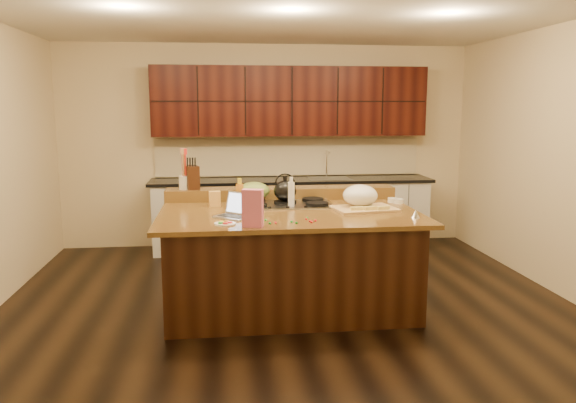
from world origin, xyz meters
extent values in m
cube|color=black|center=(0.00, 0.00, -0.01)|extent=(5.50, 5.00, 0.01)
cube|color=silver|center=(0.00, 0.00, 2.71)|extent=(5.50, 5.00, 0.01)
cube|color=beige|center=(0.00, 2.50, 1.35)|extent=(5.50, 0.01, 2.70)
cube|color=beige|center=(0.00, -2.50, 1.35)|extent=(5.50, 0.01, 2.70)
cube|color=beige|center=(2.75, 0.00, 1.35)|extent=(0.01, 5.00, 2.70)
cube|color=black|center=(0.00, 0.00, 0.44)|extent=(2.22, 1.42, 0.88)
cube|color=black|center=(0.00, 0.00, 0.90)|extent=(2.40, 1.60, 0.04)
cube|color=black|center=(0.00, 0.70, 0.98)|extent=(2.40, 0.30, 0.12)
cube|color=gray|center=(0.00, 0.30, 0.93)|extent=(0.92, 0.52, 0.02)
cylinder|color=black|center=(-0.30, 0.43, 0.95)|extent=(0.22, 0.22, 0.03)
cylinder|color=black|center=(0.30, 0.43, 0.95)|extent=(0.22, 0.22, 0.03)
cylinder|color=black|center=(-0.30, 0.17, 0.95)|extent=(0.22, 0.22, 0.03)
cylinder|color=black|center=(0.30, 0.17, 0.95)|extent=(0.22, 0.22, 0.03)
cylinder|color=black|center=(0.00, 0.30, 0.95)|extent=(0.22, 0.22, 0.03)
cube|color=silver|center=(0.30, 2.17, 0.45)|extent=(3.60, 0.62, 0.90)
cube|color=black|center=(0.30, 2.17, 0.92)|extent=(3.70, 0.66, 0.04)
cube|color=gray|center=(0.80, 2.17, 0.94)|extent=(0.55, 0.42, 0.01)
cylinder|color=gray|center=(0.80, 2.35, 1.12)|extent=(0.02, 0.02, 0.36)
cube|color=black|center=(0.30, 2.32, 1.95)|extent=(3.60, 0.34, 0.90)
cube|color=beige|center=(0.30, 2.48, 1.20)|extent=(3.60, 0.03, 0.50)
ellipsoid|color=black|center=(0.00, 0.30, 1.07)|extent=(0.27, 0.27, 0.20)
ellipsoid|color=olive|center=(-0.30, 0.43, 1.05)|extent=(0.40, 0.40, 0.17)
cube|color=#B7B7BC|center=(-0.53, -0.27, 0.93)|extent=(0.37, 0.36, 0.01)
cube|color=black|center=(-0.53, -0.27, 0.94)|extent=(0.28, 0.26, 0.00)
cube|color=#B7B7BC|center=(-0.46, -0.19, 1.03)|extent=(0.27, 0.25, 0.20)
cube|color=silver|center=(-0.46, -0.20, 1.03)|extent=(0.24, 0.22, 0.17)
cylinder|color=orange|center=(-0.46, -0.06, 1.06)|extent=(0.08, 0.08, 0.27)
cylinder|color=silver|center=(0.04, 0.16, 1.04)|extent=(0.07, 0.07, 0.25)
cube|color=tan|center=(0.71, -0.05, 0.93)|extent=(0.63, 0.50, 0.03)
ellipsoid|color=white|center=(0.69, 0.03, 1.05)|extent=(0.33, 0.33, 0.20)
cube|color=#EDD872|center=(0.61, -0.18, 0.96)|extent=(0.12, 0.03, 0.03)
cube|color=#EDD872|center=(0.73, -0.18, 0.96)|extent=(0.12, 0.03, 0.03)
cube|color=#EDD872|center=(0.86, -0.18, 0.96)|extent=(0.12, 0.03, 0.03)
cylinder|color=gray|center=(0.84, -0.07, 0.95)|extent=(0.22, 0.09, 0.01)
cylinder|color=white|center=(0.78, 0.07, 0.94)|extent=(0.11, 0.11, 0.04)
cylinder|color=white|center=(1.15, 0.28, 0.94)|extent=(0.13, 0.13, 0.04)
cylinder|color=white|center=(1.11, 0.34, 0.94)|extent=(0.12, 0.12, 0.04)
cylinder|color=#996B3F|center=(0.79, 0.39, 0.97)|extent=(0.28, 0.28, 0.09)
cone|color=silver|center=(1.07, -0.46, 0.96)|extent=(0.09, 0.09, 0.07)
cube|color=#D26286|center=(-0.37, -0.67, 1.07)|extent=(0.18, 0.13, 0.31)
cylinder|color=white|center=(-0.60, -0.55, 0.93)|extent=(0.21, 0.21, 0.01)
cube|color=gold|center=(-0.69, 0.31, 1.00)|extent=(0.12, 0.09, 0.15)
cylinder|color=white|center=(-1.00, 0.70, 1.11)|extent=(0.16, 0.16, 0.14)
cube|color=black|center=(-0.92, 0.70, 1.16)|extent=(0.17, 0.22, 0.24)
ellipsoid|color=red|center=(0.12, -0.54, 0.93)|extent=(0.02, 0.02, 0.02)
ellipsoid|color=#198C26|center=(0.11, -0.41, 0.93)|extent=(0.02, 0.02, 0.02)
ellipsoid|color=red|center=(0.17, -0.52, 0.93)|extent=(0.02, 0.02, 0.02)
ellipsoid|color=#198C26|center=(-0.25, -0.45, 0.93)|extent=(0.02, 0.02, 0.02)
ellipsoid|color=red|center=(0.10, -0.45, 0.93)|extent=(0.02, 0.02, 0.02)
ellipsoid|color=#198C26|center=(-0.23, -0.59, 0.93)|extent=(0.02, 0.02, 0.02)
ellipsoid|color=red|center=(0.13, -0.58, 0.93)|extent=(0.02, 0.02, 0.02)
ellipsoid|color=#198C26|center=(-0.04, -0.54, 0.93)|extent=(0.02, 0.02, 0.02)
ellipsoid|color=red|center=(-0.18, -0.58, 0.93)|extent=(0.02, 0.02, 0.02)
ellipsoid|color=#198C26|center=(-0.01, -0.60, 0.93)|extent=(0.02, 0.02, 0.02)
camera|label=1|loc=(-0.61, -5.13, 1.89)|focal=35.00mm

